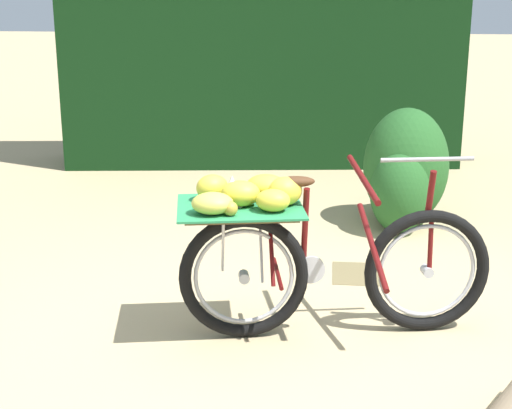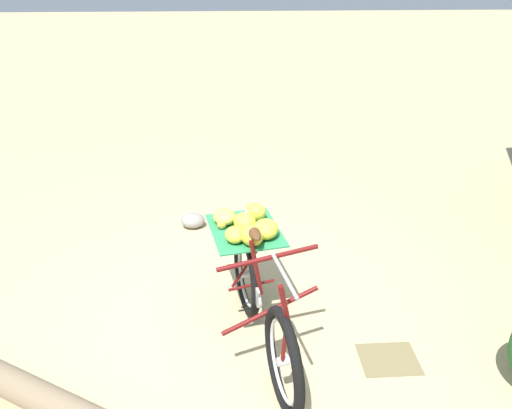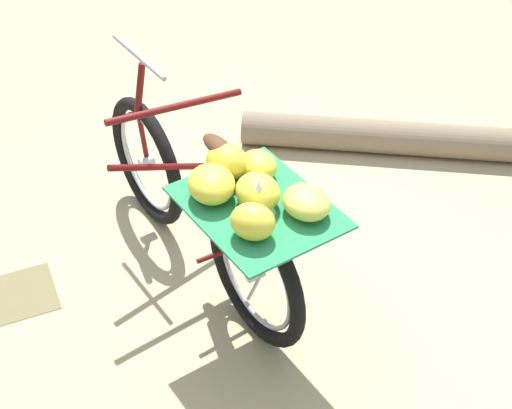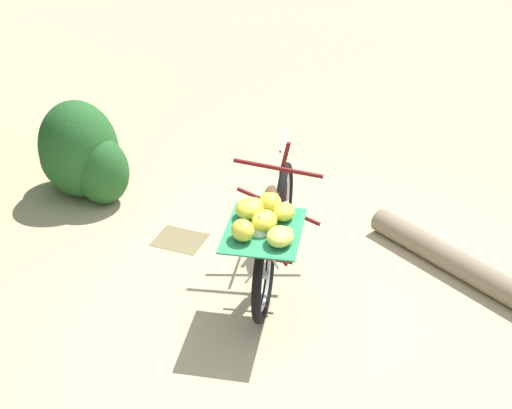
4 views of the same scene
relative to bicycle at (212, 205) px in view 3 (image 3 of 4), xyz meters
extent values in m
plane|color=tan|center=(-0.12, 0.13, -0.53)|extent=(60.00, 60.00, 0.00)
torus|color=black|center=(0.13, -0.68, -0.16)|extent=(0.21, 0.73, 0.73)
torus|color=#B7B7BC|center=(0.13, -0.68, -0.16)|extent=(0.13, 0.56, 0.57)
cylinder|color=#B7B7BC|center=(0.13, -0.68, -0.16)|extent=(0.09, 0.07, 0.06)
torus|color=black|center=(-0.07, 0.36, -0.16)|extent=(0.21, 0.73, 0.73)
torus|color=#B7B7BC|center=(-0.07, 0.36, -0.16)|extent=(0.13, 0.56, 0.57)
cylinder|color=#B7B7BC|center=(-0.07, 0.36, -0.16)|extent=(0.09, 0.07, 0.06)
cylinder|color=#590F0F|center=(0.07, -0.36, 0.00)|extent=(0.70, 0.17, 0.30)
cylinder|color=#590F0F|center=(0.05, -0.29, 0.39)|extent=(0.71, 0.17, 0.11)
cylinder|color=#590F0F|center=(-0.01, 0.02, 0.11)|extent=(0.12, 0.05, 0.49)
cylinder|color=#590F0F|center=(-0.03, 0.17, -0.15)|extent=(0.38, 0.10, 0.05)
cylinder|color=#590F0F|center=(-0.04, 0.21, 0.07)|extent=(0.32, 0.08, 0.47)
cylinder|color=#590F0F|center=(0.13, -0.69, -0.01)|extent=(0.05, 0.04, 0.30)
cylinder|color=#590F0F|center=(0.13, -0.67, 0.29)|extent=(0.10, 0.05, 0.30)
cylinder|color=gray|center=(0.12, -0.64, 0.49)|extent=(0.12, 0.52, 0.02)
ellipsoid|color=#4C2D19|center=(-0.02, 0.08, 0.38)|extent=(0.13, 0.23, 0.06)
cylinder|color=#B7B7BC|center=(0.00, -0.02, -0.13)|extent=(0.05, 0.16, 0.16)
cylinder|color=#B7B7BC|center=(-0.05, 0.26, 0.03)|extent=(0.20, 0.05, 0.39)
cylinder|color=#B7B7BC|center=(-0.09, 0.47, 0.03)|extent=(0.24, 0.06, 0.39)
cube|color=brown|center=(-0.07, 0.37, 0.23)|extent=(0.55, 0.67, 0.02)
cube|color=#287F4C|center=(-0.07, 0.37, 0.25)|extent=(0.66, 0.77, 0.01)
ellipsoid|color=yellow|center=(-0.16, 0.19, 0.32)|extent=(0.16, 0.19, 0.12)
ellipsoid|color=yellow|center=(-0.03, 0.14, 0.33)|extent=(0.25, 0.25, 0.16)
ellipsoid|color=yellow|center=(-0.08, 0.37, 0.33)|extent=(0.19, 0.22, 0.14)
ellipsoid|color=#CCC64C|center=(-0.24, 0.50, 0.31)|extent=(0.22, 0.25, 0.11)
ellipsoid|color=yellow|center=(0.08, 0.24, 0.33)|extent=(0.23, 0.26, 0.14)
ellipsoid|color=yellow|center=(0.02, 0.54, 0.33)|extent=(0.24, 0.24, 0.15)
sphere|color=#B29333|center=(-0.03, 0.36, 0.30)|extent=(0.08, 0.08, 0.08)
sphere|color=#B29333|center=(-0.26, 0.40, 0.29)|extent=(0.08, 0.08, 0.08)
cone|color=white|center=(-0.06, 0.42, 0.34)|extent=(0.16, 0.16, 0.17)
cylinder|color=#7F6B51|center=(-1.70, -0.52, -0.42)|extent=(2.24, 1.42, 0.21)
cube|color=olive|center=(0.98, -0.32, -0.52)|extent=(0.44, 0.36, 0.01)
camera|label=1|loc=(-3.96, -0.12, 1.40)|focal=52.63mm
camera|label=2|loc=(-0.20, -3.14, 2.19)|focal=34.88mm
camera|label=3|loc=(0.94, 2.71, 2.34)|focal=54.94mm
camera|label=4|loc=(-1.53, 4.30, 2.97)|focal=49.29mm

